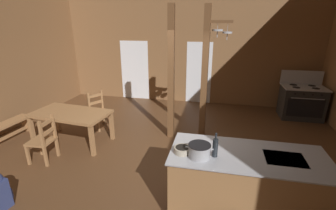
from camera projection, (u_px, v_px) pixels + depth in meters
The scene contains 15 objects.
ground_plane at pixel (157, 167), 4.68m from camera, with size 9.06×8.93×0.10m, color brown.
wall_back at pixel (188, 32), 7.69m from camera, with size 9.06×0.14×4.68m, color brown.
glazed_door_back_left at pixel (135, 70), 8.43m from camera, with size 1.00×0.01×2.05m, color white.
glazed_panel_back_right at pixel (199, 73), 7.98m from camera, with size 0.84×0.01×2.05m, color white.
kitchen_island at pixel (245, 182), 3.44m from camera, with size 2.16×0.96×0.93m.
stove_range at pixel (301, 102), 6.85m from camera, with size 1.14×0.83×1.32m.
support_post_with_pot_rack at pixel (206, 70), 5.39m from camera, with size 0.61×0.24×3.03m.
support_post_center at pixel (171, 76), 5.35m from camera, with size 0.14×0.14×3.03m.
dining_table at pixel (71, 116), 5.37m from camera, with size 1.78×1.06×0.74m.
ladderback_chair_near_window at pixel (99, 111), 6.23m from camera, with size 0.60×0.60×0.95m.
ladderback_chair_by_post at pixel (43, 140), 4.68m from camera, with size 0.46×0.46×0.95m.
bench_along_left_wall at pixel (2, 131), 5.41m from camera, with size 0.47×1.51×0.44m.
stockpot_on_counter at pixel (199, 151), 3.19m from camera, with size 0.37×0.30×0.19m.
mixing_bowl_on_counter at pixel (182, 150), 3.32m from camera, with size 0.24×0.24×0.08m.
bottle_tall_on_counter at pixel (215, 147), 3.19m from camera, with size 0.07×0.07×0.35m.
Camera 1 is at (1.05, -3.86, 2.67)m, focal length 25.34 mm.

